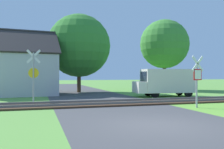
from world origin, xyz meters
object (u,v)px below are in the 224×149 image
object	(u,v)px
stop_sign_near	(197,78)
crossing_sign_far	(33,72)
tree_center	(79,46)
tree_far	(164,44)
mail_truck	(166,81)
house	(19,72)

from	to	relation	value
stop_sign_near	crossing_sign_far	world-z (taller)	crossing_sign_far
tree_center	tree_far	xyz separation A→B (m)	(10.42, 1.28, 0.68)
crossing_sign_far	mail_truck	bearing A→B (deg)	18.63
stop_sign_near	crossing_sign_far	bearing A→B (deg)	-42.68
crossing_sign_far	mail_truck	size ratio (longest dim) A/B	0.67
stop_sign_near	house	size ratio (longest dim) A/B	0.41
tree_far	mail_truck	world-z (taller)	tree_far
tree_center	mail_truck	distance (m)	9.90
stop_sign_near	tree_far	distance (m)	16.74
tree_far	stop_sign_near	bearing A→B (deg)	-112.38
crossing_sign_far	mail_truck	xyz separation A→B (m)	(10.36, 2.13, -0.69)
mail_truck	stop_sign_near	bearing A→B (deg)	169.34
tree_center	tree_far	world-z (taller)	tree_far
stop_sign_near	tree_center	bearing A→B (deg)	-86.81
stop_sign_near	crossing_sign_far	size ratio (longest dim) A/B	0.84
house	tree_center	size ratio (longest dim) A/B	0.86
crossing_sign_far	tree_center	size ratio (longest dim) A/B	0.42
house	mail_truck	size ratio (longest dim) A/B	1.37
crossing_sign_far	mail_truck	distance (m)	10.60
house	tree_far	bearing A→B (deg)	5.87
crossing_sign_far	tree_center	distance (m)	10.45
crossing_sign_far	house	xyz separation A→B (m)	(-1.30, 7.20, 0.07)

